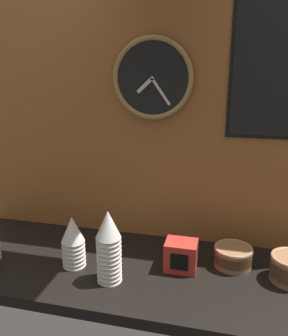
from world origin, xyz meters
The scene contains 8 objects.
ground_plane centered at (0.00, 0.00, -0.02)m, with size 1.60×0.56×0.04m, color black.
wall_tiled_back centered at (0.00, 0.27, 0.53)m, with size 1.60×0.03×1.05m.
cup_stack_center_left centered at (-0.27, -0.05, 0.10)m, with size 0.09×0.09×0.19m.
cup_stack_center centered at (-0.11, -0.11, 0.13)m, with size 0.09×0.09×0.26m.
bowl_stack_right centered at (0.30, 0.08, 0.04)m, with size 0.14×0.14×0.08m.
wall_clock centered at (-0.04, 0.23, 0.67)m, with size 0.32×0.03×0.32m.
menu_board centered at (0.43, 0.24, 0.71)m, with size 0.37×0.01×0.51m.
napkin_dispenser centered at (0.12, 0.02, 0.05)m, with size 0.11×0.10×0.11m.
Camera 1 is at (0.26, -1.13, 0.72)m, focal length 38.00 mm.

